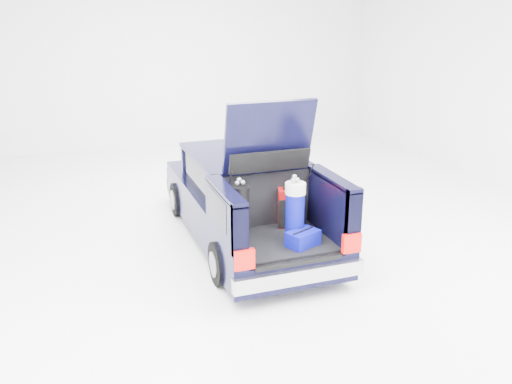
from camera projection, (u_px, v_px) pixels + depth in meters
name	position (u px, v px, depth m)	size (l,w,h in m)	color
ground	(246.00, 239.00, 8.99)	(14.00, 14.00, 0.00)	white
car	(244.00, 199.00, 8.87)	(1.87, 4.65, 2.47)	black
red_suitcase	(291.00, 208.00, 7.84)	(0.42, 0.34, 0.60)	#760305
black_golf_bag	(240.00, 212.00, 7.37)	(0.30, 0.32, 0.86)	black
blue_golf_bag	(295.00, 211.00, 7.33)	(0.35, 0.35, 0.93)	black
blue_duffel	(303.00, 238.00, 7.26)	(0.51, 0.43, 0.23)	#05067C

